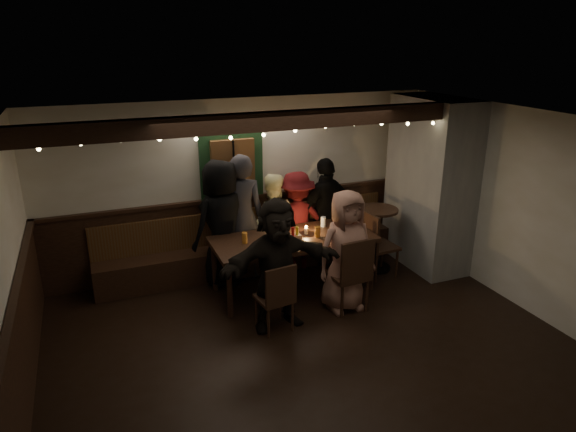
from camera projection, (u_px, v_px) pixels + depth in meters
name	position (u px, v px, depth m)	size (l,w,h in m)	color
room	(339.00, 212.00, 7.26)	(6.02, 5.01, 2.62)	black
dining_table	(293.00, 242.00, 7.11)	(2.25, 0.96, 0.97)	black
chair_near_left	(277.00, 295.00, 6.15)	(0.45, 0.45, 0.90)	black
chair_near_right	(352.00, 271.00, 6.58)	(0.50, 0.50, 1.03)	black
chair_end	(375.00, 241.00, 7.55)	(0.49, 0.49, 1.02)	black
high_top	(377.00, 231.00, 7.83)	(0.61, 0.61, 0.98)	black
person_a	(222.00, 223.00, 7.30)	(0.90, 0.58, 1.83)	black
person_b	(241.00, 217.00, 7.49)	(0.68, 0.45, 1.87)	#26252B
person_c	(272.00, 223.00, 7.73)	(0.74, 0.58, 1.53)	#F4F0B6
person_d	(297.00, 221.00, 7.81)	(0.99, 0.57, 1.54)	#490D10
person_e	(326.00, 212.00, 7.97)	(1.00, 0.41, 1.70)	black
person_f	(277.00, 264.00, 6.19)	(1.54, 0.49, 1.66)	black
person_g	(346.00, 251.00, 6.61)	(0.80, 0.52, 1.63)	#A6705E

